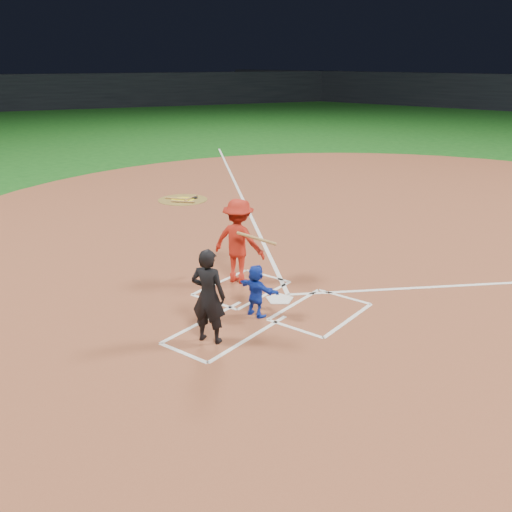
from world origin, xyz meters
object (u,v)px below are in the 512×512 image
Objects in this scene: home_plate at (280,299)px; batter_at_plate at (239,241)px; umpire at (208,296)px; catcher at (256,291)px; on_deck_circle at (183,200)px.

home_plate is 1.61m from batter_at_plate.
batter_at_plate reaches higher than umpire.
catcher is at bearing -107.78° from umpire.
umpire is (7.64, -7.16, 0.84)m from on_deck_circle.
umpire reaches higher than home_plate.
umpire is at bearing -43.12° from on_deck_circle.
batter_at_plate reaches higher than home_plate.
on_deck_circle is 0.92× the size of batter_at_plate.
home_plate is at bearing -33.17° from on_deck_circle.
batter_at_plate reaches higher than catcher.
home_plate is at bearing -105.49° from umpire.
home_plate is 0.32× the size of batter_at_plate.
batter_at_plate is (-1.29, 0.29, 0.92)m from home_plate.
batter_at_plate is at bearing -78.38° from umpire.
umpire reaches higher than catcher.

